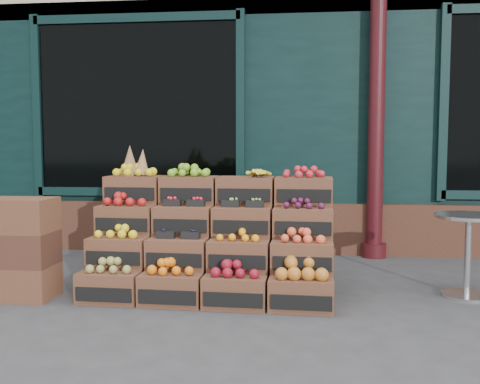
# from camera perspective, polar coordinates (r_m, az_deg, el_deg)

# --- Properties ---
(ground) EXTENTS (60.00, 60.00, 0.00)m
(ground) POSITION_cam_1_polar(r_m,az_deg,el_deg) (4.34, 1.67, -12.07)
(ground) COLOR #39393B
(ground) RESTS_ON ground
(shop_facade) EXTENTS (12.00, 6.24, 4.80)m
(shop_facade) POSITION_cam_1_polar(r_m,az_deg,el_deg) (9.32, 4.23, 11.81)
(shop_facade) COLOR black
(shop_facade) RESTS_ON ground
(crate_display) EXTENTS (2.08, 1.06, 1.28)m
(crate_display) POSITION_cam_1_polar(r_m,az_deg,el_deg) (4.69, -2.92, -5.82)
(crate_display) COLOR brown
(crate_display) RESTS_ON ground
(spare_crates) EXTENTS (0.56, 0.39, 0.84)m
(spare_crates) POSITION_cam_1_polar(r_m,az_deg,el_deg) (4.83, -22.42, -5.58)
(spare_crates) COLOR brown
(spare_crates) RESTS_ON ground
(bistro_table) EXTENTS (0.56, 0.56, 0.70)m
(bistro_table) POSITION_cam_1_polar(r_m,az_deg,el_deg) (4.88, 23.14, -5.29)
(bistro_table) COLOR #B8BABF
(bistro_table) RESTS_ON ground
(shopkeeper) EXTENTS (0.79, 0.58, 2.01)m
(shopkeeper) POSITION_cam_1_polar(r_m,az_deg,el_deg) (7.32, -11.74, 2.74)
(shopkeeper) COLOR #18541B
(shopkeeper) RESTS_ON ground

